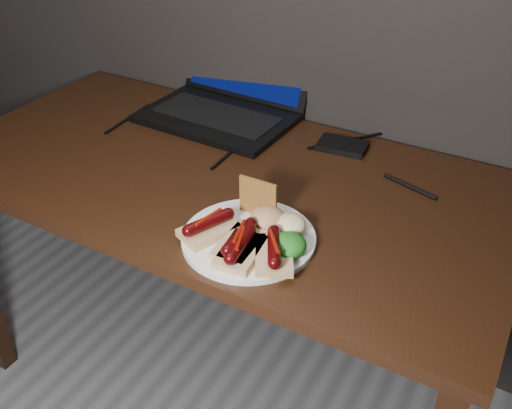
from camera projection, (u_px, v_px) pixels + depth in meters
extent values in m
cube|color=black|center=(218.00, 176.00, 1.38)|extent=(1.40, 0.70, 0.03)
cube|color=black|center=(115.00, 181.00, 2.07)|extent=(0.05, 0.05, 0.72)
cube|color=black|center=(486.00, 306.00, 1.54)|extent=(0.05, 0.05, 0.72)
cube|color=black|center=(216.00, 118.00, 1.59)|extent=(0.42, 0.28, 0.02)
cube|color=black|center=(216.00, 114.00, 1.58)|extent=(0.35, 0.16, 0.00)
cube|color=black|center=(249.00, 57.00, 1.64)|extent=(0.41, 0.11, 0.23)
cube|color=#070748|center=(249.00, 57.00, 1.64)|extent=(0.37, 0.09, 0.20)
cube|color=black|center=(342.00, 146.00, 1.45)|extent=(0.13, 0.09, 0.02)
cylinder|color=black|center=(230.00, 153.00, 1.43)|extent=(0.01, 0.18, 0.01)
cylinder|color=black|center=(346.00, 141.00, 1.49)|extent=(0.14, 0.18, 0.01)
cylinder|color=black|center=(410.00, 187.00, 1.30)|extent=(0.14, 0.05, 0.01)
cylinder|color=black|center=(128.00, 119.00, 1.60)|extent=(0.02, 0.20, 0.01)
cylinder|color=white|center=(249.00, 238.00, 1.14)|extent=(0.31, 0.31, 0.01)
cube|color=#DFB683|center=(209.00, 230.00, 1.14)|extent=(0.11, 0.13, 0.02)
cylinder|color=#460406|center=(209.00, 222.00, 1.12)|extent=(0.06, 0.10, 0.02)
sphere|color=#460406|center=(188.00, 231.00, 1.10)|extent=(0.02, 0.02, 0.02)
sphere|color=#460406|center=(228.00, 214.00, 1.15)|extent=(0.03, 0.02, 0.02)
cylinder|color=maroon|center=(208.00, 217.00, 1.12)|extent=(0.02, 0.07, 0.01)
cube|color=#DFB683|center=(240.00, 245.00, 1.10)|extent=(0.08, 0.12, 0.02)
cylinder|color=#460406|center=(239.00, 237.00, 1.08)|extent=(0.03, 0.10, 0.02)
sphere|color=#460406|center=(227.00, 251.00, 1.05)|extent=(0.03, 0.02, 0.02)
sphere|color=#460406|center=(251.00, 223.00, 1.12)|extent=(0.03, 0.02, 0.02)
cylinder|color=maroon|center=(239.00, 231.00, 1.08)|extent=(0.02, 0.07, 0.01)
cube|color=#DFB683|center=(274.00, 255.00, 1.07)|extent=(0.12, 0.13, 0.02)
cylinder|color=#460406|center=(274.00, 247.00, 1.06)|extent=(0.07, 0.10, 0.02)
sphere|color=#460406|center=(274.00, 263.00, 1.02)|extent=(0.03, 0.02, 0.02)
sphere|color=#460406|center=(274.00, 231.00, 1.10)|extent=(0.03, 0.02, 0.02)
cylinder|color=maroon|center=(274.00, 241.00, 1.05)|extent=(0.05, 0.06, 0.01)
cube|color=#DFB683|center=(241.00, 252.00, 1.08)|extent=(0.08, 0.12, 0.02)
cylinder|color=#460406|center=(241.00, 244.00, 1.07)|extent=(0.04, 0.10, 0.02)
sphere|color=#460406|center=(230.00, 259.00, 1.03)|extent=(0.03, 0.02, 0.02)
sphere|color=#460406|center=(250.00, 230.00, 1.10)|extent=(0.03, 0.02, 0.02)
cylinder|color=maroon|center=(240.00, 238.00, 1.06)|extent=(0.03, 0.07, 0.01)
cube|color=#AE782F|center=(258.00, 198.00, 1.17)|extent=(0.09, 0.01, 0.08)
ellipsoid|color=#185711|center=(288.00, 245.00, 1.08)|extent=(0.07, 0.07, 0.04)
ellipsoid|color=#A32B10|center=(267.00, 218.00, 1.15)|extent=(0.07, 0.07, 0.04)
ellipsoid|color=white|center=(290.00, 224.00, 1.14)|extent=(0.06, 0.06, 0.04)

